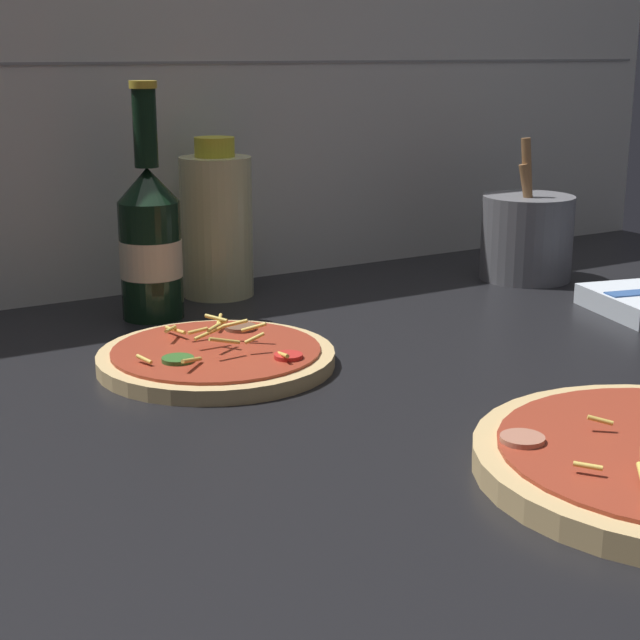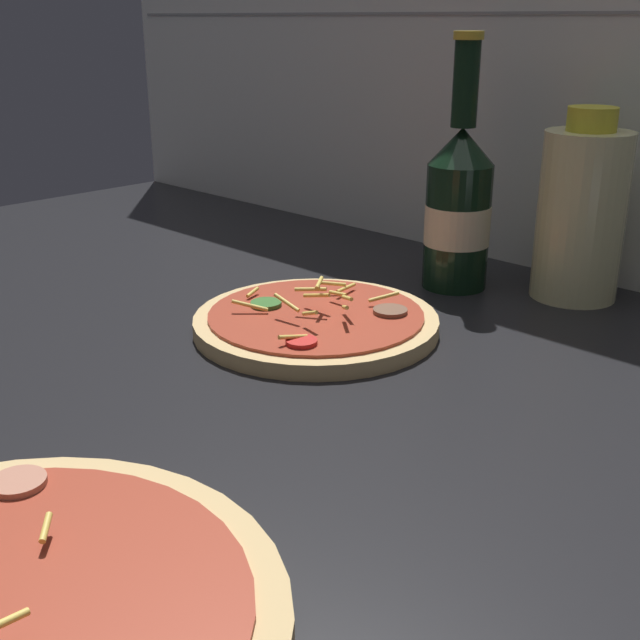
# 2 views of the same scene
# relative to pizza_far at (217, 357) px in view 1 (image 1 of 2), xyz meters

# --- Properties ---
(counter_slab) EXTENTS (1.60, 0.90, 0.03)m
(counter_slab) POSITION_rel_pizza_far_xyz_m (0.09, -0.13, -0.02)
(counter_slab) COLOR black
(counter_slab) RESTS_ON ground
(tile_backsplash) EXTENTS (1.60, 0.01, 0.60)m
(tile_backsplash) POSITION_rel_pizza_far_xyz_m (0.09, 0.32, 0.27)
(tile_backsplash) COLOR silver
(tile_backsplash) RESTS_ON ground
(pizza_far) EXTENTS (0.22, 0.22, 0.05)m
(pizza_far) POSITION_rel_pizza_far_xyz_m (0.00, 0.00, 0.00)
(pizza_far) COLOR tan
(pizza_far) RESTS_ON counter_slab
(beer_bottle) EXTENTS (0.07, 0.07, 0.26)m
(beer_bottle) POSITION_rel_pizza_far_xyz_m (0.01, 0.20, 0.08)
(beer_bottle) COLOR black
(beer_bottle) RESTS_ON counter_slab
(oil_bottle) EXTENTS (0.09, 0.09, 0.19)m
(oil_bottle) POSITION_rel_pizza_far_xyz_m (0.12, 0.25, 0.08)
(oil_bottle) COLOR beige
(oil_bottle) RESTS_ON counter_slab
(utensil_crock) EXTENTS (0.12, 0.12, 0.18)m
(utensil_crock) POSITION_rel_pizza_far_xyz_m (0.50, 0.13, 0.05)
(utensil_crock) COLOR slate
(utensil_crock) RESTS_ON counter_slab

